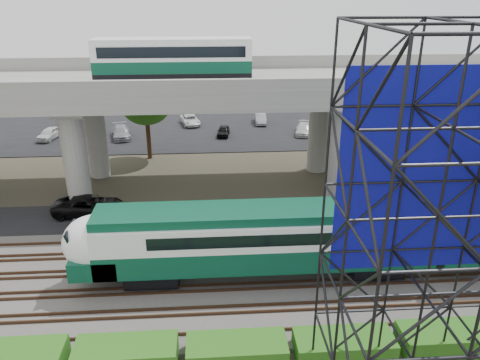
{
  "coord_description": "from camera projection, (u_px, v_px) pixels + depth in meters",
  "views": [
    {
      "loc": [
        -0.02,
        -21.1,
        15.91
      ],
      "look_at": [
        1.87,
        6.0,
        4.74
      ],
      "focal_mm": 35.0,
      "sensor_mm": 36.0,
      "label": 1
    }
  ],
  "objects": [
    {
      "name": "ground",
      "position": [
        214.0,
        303.0,
        25.52
      ],
      "size": [
        140.0,
        140.0,
        0.0
      ],
      "primitive_type": "plane",
      "color": "#474233",
      "rests_on": "ground"
    },
    {
      "name": "ballast_bed",
      "position": [
        213.0,
        280.0,
        27.33
      ],
      "size": [
        90.0,
        12.0,
        0.2
      ],
      "primitive_type": "cube",
      "color": "slate",
      "rests_on": "ground"
    },
    {
      "name": "service_road",
      "position": [
        211.0,
        216.0,
        35.19
      ],
      "size": [
        90.0,
        5.0,
        0.08
      ],
      "primitive_type": "cube",
      "color": "black",
      "rests_on": "ground"
    },
    {
      "name": "parking_lot",
      "position": [
        209.0,
        129.0,
        56.88
      ],
      "size": [
        90.0,
        18.0,
        0.08
      ],
      "primitive_type": "cube",
      "color": "black",
      "rests_on": "ground"
    },
    {
      "name": "harbor_water",
      "position": [
        208.0,
        92.0,
        77.18
      ],
      "size": [
        140.0,
        40.0,
        0.03
      ],
      "primitive_type": "cube",
      "color": "#425C6C",
      "rests_on": "ground"
    },
    {
      "name": "rail_tracks",
      "position": [
        213.0,
        277.0,
        27.26
      ],
      "size": [
        90.0,
        9.52,
        0.16
      ],
      "color": "#472D1E",
      "rests_on": "ballast_bed"
    },
    {
      "name": "commuter_train",
      "position": [
        303.0,
        235.0,
        26.6
      ],
      "size": [
        29.3,
        3.06,
        4.3
      ],
      "color": "black",
      "rests_on": "rail_tracks"
    },
    {
      "name": "overpass",
      "position": [
        205.0,
        93.0,
        37.15
      ],
      "size": [
        80.0,
        12.0,
        12.4
      ],
      "color": "#9E9B93",
      "rests_on": "ground"
    },
    {
      "name": "scaffold_tower",
      "position": [
        474.0,
        256.0,
        15.89
      ],
      "size": [
        9.36,
        6.36,
        15.0
      ],
      "color": "black",
      "rests_on": "ground"
    },
    {
      "name": "hedge_strip",
      "position": [
        237.0,
        350.0,
        21.41
      ],
      "size": [
        34.6,
        1.8,
        1.2
      ],
      "color": "#255C15",
      "rests_on": "ground"
    },
    {
      "name": "trees",
      "position": [
        151.0,
        125.0,
        38.02
      ],
      "size": [
        40.94,
        16.94,
        7.69
      ],
      "color": "#382314",
      "rests_on": "ground"
    },
    {
      "name": "suv",
      "position": [
        89.0,
        206.0,
        34.99
      ],
      "size": [
        5.45,
        2.8,
        1.47
      ],
      "primitive_type": "imported",
      "rotation": [
        0.0,
        0.0,
        1.5
      ],
      "color": "black",
      "rests_on": "service_road"
    },
    {
      "name": "parked_cars",
      "position": [
        205.0,
        125.0,
        56.19
      ],
      "size": [
        36.33,
        9.81,
        1.32
      ],
      "color": "silver",
      "rests_on": "parking_lot"
    }
  ]
}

